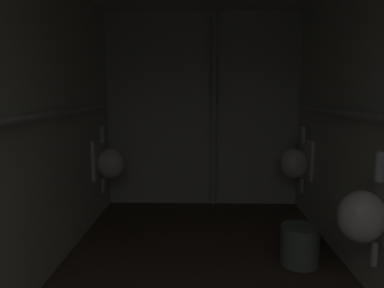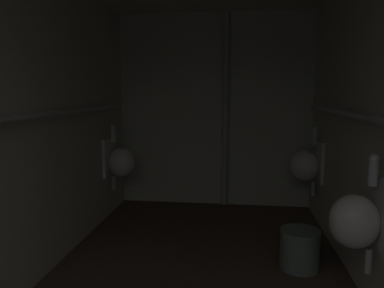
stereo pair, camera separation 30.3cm
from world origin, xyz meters
name	(u,v)px [view 1 (the left image)]	position (x,y,z in m)	size (l,w,h in m)	color
wall_left	(14,129)	(-1.21, 2.20, 1.18)	(0.06, 4.52, 2.36)	beige
wall_back	(203,111)	(0.00, 4.43, 1.18)	(2.48, 0.06, 2.36)	beige
urinal_left_mid	(109,162)	(-1.03, 3.82, 0.64)	(0.32, 0.30, 0.76)	silver
urinal_right_mid	(365,215)	(1.03, 2.17, 0.64)	(0.32, 0.30, 0.76)	silver
urinal_right_far	(296,162)	(1.03, 3.88, 0.64)	(0.32, 0.30, 0.76)	silver
supply_pipe_left	(25,119)	(-1.12, 2.17, 1.25)	(0.06, 3.77, 0.06)	#B2B2B2
supply_pipe_right	(382,119)	(1.12, 2.23, 1.25)	(0.06, 3.75, 0.06)	#B2B2B2
standpipe_back_wall	(214,111)	(0.14, 4.32, 1.18)	(0.07, 0.07, 2.31)	#B2B2B2
waste_bin	(300,245)	(0.80, 2.79, 0.16)	(0.31, 0.31, 0.32)	slate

